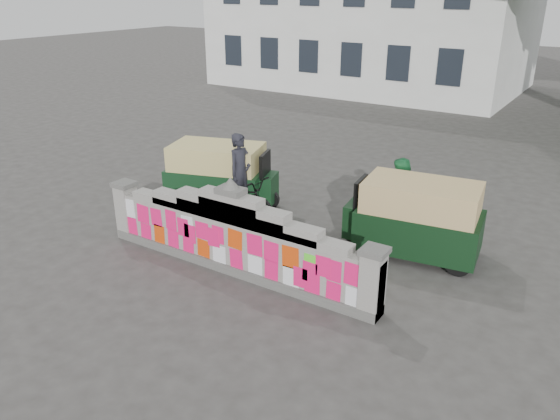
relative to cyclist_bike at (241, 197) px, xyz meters
The scene contains 8 objects.
ground 2.78m from the cyclist_bike, 56.82° to the right, with size 100.00×100.00×0.00m, color #383533.
parapet_wall 2.74m from the cyclist_bike, 56.89° to the right, with size 6.48×0.44×2.01m.
building 20.75m from the cyclist_bike, 105.62° to the left, with size 16.00×10.00×8.90m.
cyclist_bike is the anchor object (origin of this frame).
cyclist_rider 0.39m from the cyclist_bike, behind, with size 0.69×0.46×1.90m, color black.
pedestrian 3.81m from the cyclist_bike, 18.70° to the left, with size 0.88×0.69×1.81m, color #227D41.
rickshaw_left 1.14m from the cyclist_bike, 156.24° to the left, with size 3.00×2.05×1.61m.
rickshaw_right 4.30m from the cyclist_bike, ahead, with size 3.02×1.69×1.63m.
Camera 1 is at (6.13, -7.69, 5.42)m, focal length 35.00 mm.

